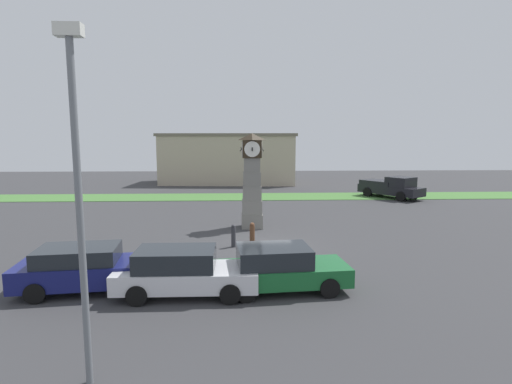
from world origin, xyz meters
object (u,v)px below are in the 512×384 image
object	(u,v)px
bollard_near_tower	(233,235)
car_by_building	(280,268)
car_navy_sedan	(87,268)
car_near_tower	(183,272)
bollard_mid_row	(252,232)
pickup_truck	(391,187)
clock_tower	(252,183)
street_lamp_near_road	(78,188)

from	to	relation	value
bollard_near_tower	car_by_building	size ratio (longest dim) A/B	0.24
car_navy_sedan	car_near_tower	xyz separation A→B (m)	(3.23, -0.49, -0.00)
car_near_tower	car_by_building	world-z (taller)	car_near_tower
bollard_mid_row	car_navy_sedan	bearing A→B (deg)	-132.95
car_navy_sedan	pickup_truck	size ratio (longest dim) A/B	0.87
clock_tower	bollard_mid_row	size ratio (longest dim) A/B	5.56
car_near_tower	pickup_truck	xyz separation A→B (m)	(14.49, 20.25, 0.16)
car_by_building	car_near_tower	bearing A→B (deg)	-175.03
bollard_near_tower	car_near_tower	distance (m)	5.83
car_navy_sedan	street_lamp_near_road	xyz separation A→B (m)	(1.93, -5.14, 3.30)
clock_tower	car_near_tower	size ratio (longest dim) A/B	1.17
car_near_tower	car_by_building	distance (m)	3.16
car_navy_sedan	bollard_mid_row	bearing A→B (deg)	47.05
bollard_mid_row	car_by_building	xyz separation A→B (m)	(0.73, -6.28, 0.27)
clock_tower	pickup_truck	bearing A→B (deg)	41.43
clock_tower	street_lamp_near_road	bearing A→B (deg)	-104.85
bollard_near_tower	pickup_truck	size ratio (longest dim) A/B	0.20
bollard_near_tower	car_by_building	distance (m)	5.59
street_lamp_near_road	clock_tower	bearing A→B (deg)	75.15
pickup_truck	street_lamp_near_road	distance (m)	29.66
car_near_tower	car_by_building	bearing A→B (deg)	4.97
clock_tower	bollard_near_tower	distance (m)	4.63
bollard_mid_row	car_navy_sedan	size ratio (longest dim) A/B	0.20
bollard_near_tower	street_lamp_near_road	xyz separation A→B (m)	(-2.81, -10.28, 3.52)
pickup_truck	street_lamp_near_road	size ratio (longest dim) A/B	0.77
clock_tower	bollard_near_tower	world-z (taller)	clock_tower
car_by_building	street_lamp_near_road	distance (m)	7.41
clock_tower	car_by_building	bearing A→B (deg)	-86.11
car_near_tower	car_navy_sedan	bearing A→B (deg)	171.45
bollard_near_tower	street_lamp_near_road	world-z (taller)	street_lamp_near_road
car_by_building	street_lamp_near_road	world-z (taller)	street_lamp_near_road
car_near_tower	bollard_mid_row	bearing A→B (deg)	69.72
bollard_mid_row	pickup_truck	size ratio (longest dim) A/B	0.17
bollard_mid_row	car_navy_sedan	xyz separation A→B (m)	(-5.65, -6.06, 0.29)
bollard_near_tower	car_by_building	xyz separation A→B (m)	(1.63, -5.35, 0.21)
bollard_near_tower	pickup_truck	bearing A→B (deg)	48.45
car_by_building	bollard_mid_row	bearing A→B (deg)	96.60
car_navy_sedan	street_lamp_near_road	bearing A→B (deg)	-69.41
clock_tower	street_lamp_near_road	distance (m)	14.91
bollard_near_tower	street_lamp_near_road	bearing A→B (deg)	-105.31
bollard_mid_row	car_navy_sedan	world-z (taller)	car_navy_sedan
bollard_mid_row	car_near_tower	bearing A→B (deg)	-110.28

